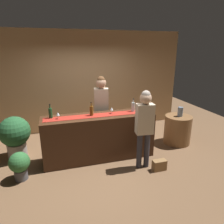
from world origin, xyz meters
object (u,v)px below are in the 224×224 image
Objects in this scene: potted_plant_small at (20,164)px; handbag at (159,165)px; wine_glass_near_customer at (112,109)px; wine_glass_mid_counter at (58,114)px; bartender at (101,104)px; wine_bottle_amber at (91,111)px; wine_bottle_green at (50,113)px; wine_bottle_clear at (133,107)px; vase_on_side_table at (180,112)px; potted_plant_tall at (15,135)px; wine_glass_far_end at (141,106)px; round_side_table at (177,130)px; customer_sipping at (145,122)px.

handbag is at bearing -9.74° from potted_plant_small.
wine_glass_mid_counter is (-1.15, -0.04, 0.00)m from wine_glass_near_customer.
wine_bottle_amber is at bearing 70.29° from bartender.
bartender is 3.17× the size of potted_plant_small.
wine_bottle_amber and wine_bottle_green have the same top height.
wine_bottle_clear reaches higher than potted_plant_small.
potted_plant_tall reaches higher than vase_on_side_table.
bartender is at bearing 147.90° from wine_glass_far_end.
wine_bottle_amber is 0.41× the size of round_side_table.
wine_bottle_clear is 2.10× the size of wine_glass_far_end.
wine_bottle_clear is at bearing -175.52° from round_side_table.
handbag is (0.05, -0.92, -1.01)m from wine_glass_far_end.
potted_plant_small is (-0.77, -0.39, -0.79)m from wine_glass_mid_counter.
customer_sipping is (1.63, -0.64, -0.11)m from wine_glass_mid_counter.
wine_bottle_amber is 1.26× the size of vase_on_side_table.
wine_bottle_green is at bearing 177.53° from wine_glass_near_customer.
round_side_table is (1.35, 0.80, -0.64)m from customer_sipping.
vase_on_side_table reaches higher than round_side_table.
wine_bottle_clear is 2.10× the size of wine_glass_mid_counter.
wine_bottle_clear is 2.71m from potted_plant_tall.
customer_sipping is 1.67× the size of potted_plant_tall.
wine_glass_mid_counter is 1.17m from potted_plant_small.
wine_bottle_amber is 1.00× the size of wine_bottle_green.
wine_glass_mid_counter is (0.14, -0.10, -0.01)m from wine_bottle_green.
customer_sipping is at bearing 142.91° from handbag.
bartender is at bearing 167.88° from round_side_table.
bartender reaches higher than wine_glass_near_customer.
wine_bottle_green reaches higher than potted_plant_small.
vase_on_side_table is (1.37, 0.79, -0.15)m from customer_sipping.
round_side_table is 1.50m from handbag.
handbag is (2.05, -0.95, -1.02)m from wine_bottle_green.
wine_bottle_amber is 0.31× the size of potted_plant_tall.
wine_glass_far_end is 0.96m from bartender.
wine_bottle_green reaches higher than handbag.
wine_bottle_green reaches higher than wine_glass_near_customer.
wine_bottle_clear is (0.97, 0.03, 0.00)m from wine_bottle_amber.
vase_on_side_table is 0.43× the size of potted_plant_small.
wine_glass_mid_counter is at bearing -177.71° from wine_bottle_amber.
wine_bottle_green is 2.00m from wine_glass_far_end.
handbag is (1.91, -0.85, -1.01)m from wine_glass_mid_counter.
bartender is 1.08× the size of customer_sipping.
potted_plant_small is (-2.63, -0.46, -0.79)m from wine_glass_far_end.
bartender is at bearing 22.03° from wine_bottle_green.
bartender is 2.07m from potted_plant_tall.
wine_glass_near_customer and wine_glass_mid_counter have the same top height.
potted_plant_tall is (-3.95, 0.34, -0.29)m from vase_on_side_table.
wine_bottle_clear is at bearing 105.03° from handbag.
potted_plant_small is (-2.44, -0.45, -0.80)m from wine_bottle_clear.
wine_bottle_green is 1.30m from wine_glass_near_customer.
customer_sipping is at bearing -92.82° from wine_bottle_clear.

